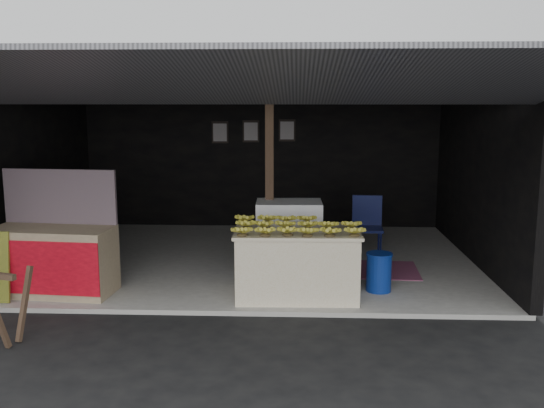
{
  "coord_description": "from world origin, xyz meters",
  "views": [
    {
      "loc": [
        0.71,
        -6.84,
        2.55
      ],
      "look_at": [
        0.35,
        1.49,
        1.1
      ],
      "focal_mm": 40.0,
      "sensor_mm": 36.0,
      "label": 1
    }
  ],
  "objects_px": {
    "white_crate": "(289,237)",
    "plastic_chair": "(367,222)",
    "water_barrel": "(379,273)",
    "banana_table": "(297,263)",
    "neighbor_stall": "(53,257)"
  },
  "relations": [
    {
      "from": "white_crate",
      "to": "plastic_chair",
      "type": "relative_size",
      "value": 1.05
    },
    {
      "from": "white_crate",
      "to": "water_barrel",
      "type": "height_order",
      "value": "white_crate"
    },
    {
      "from": "banana_table",
      "to": "neighbor_stall",
      "type": "xyz_separation_m",
      "value": [
        -3.15,
        -0.01,
        0.04
      ]
    },
    {
      "from": "banana_table",
      "to": "water_barrel",
      "type": "relative_size",
      "value": 3.32
    },
    {
      "from": "white_crate",
      "to": "neighbor_stall",
      "type": "relative_size",
      "value": 0.65
    },
    {
      "from": "white_crate",
      "to": "plastic_chair",
      "type": "bearing_deg",
      "value": 32.92
    },
    {
      "from": "banana_table",
      "to": "white_crate",
      "type": "height_order",
      "value": "white_crate"
    },
    {
      "from": "banana_table",
      "to": "plastic_chair",
      "type": "xyz_separation_m",
      "value": [
        1.1,
        1.93,
        0.15
      ]
    },
    {
      "from": "white_crate",
      "to": "water_barrel",
      "type": "xyz_separation_m",
      "value": [
        1.19,
        -0.85,
        -0.28
      ]
    },
    {
      "from": "neighbor_stall",
      "to": "banana_table",
      "type": "bearing_deg",
      "value": 5.29
    },
    {
      "from": "plastic_chair",
      "to": "water_barrel",
      "type": "bearing_deg",
      "value": -88.16
    },
    {
      "from": "plastic_chair",
      "to": "banana_table",
      "type": "bearing_deg",
      "value": -116.93
    },
    {
      "from": "water_barrel",
      "to": "plastic_chair",
      "type": "bearing_deg",
      "value": 89.04
    },
    {
      "from": "banana_table",
      "to": "white_crate",
      "type": "xyz_separation_m",
      "value": [
        -0.12,
        1.09,
        0.09
      ]
    },
    {
      "from": "neighbor_stall",
      "to": "water_barrel",
      "type": "bearing_deg",
      "value": 8.53
    }
  ]
}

